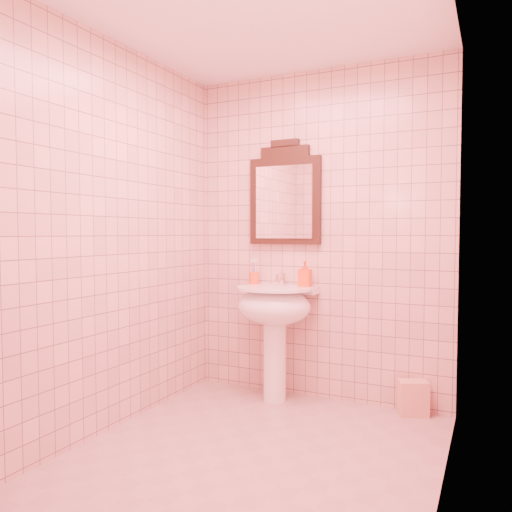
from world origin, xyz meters
The scene contains 8 objects.
floor centered at (0.00, 0.00, 0.00)m, with size 2.20×2.20×0.00m, color tan.
back_wall centered at (0.00, 1.10, 1.25)m, with size 2.00×0.02×2.50m, color tan.
pedestal_sink centered at (-0.26, 0.87, 0.66)m, with size 0.58×0.58×0.86m.
faucet centered at (-0.26, 1.01, 0.92)m, with size 0.04×0.16×0.11m.
mirror centered at (-0.26, 1.07, 1.55)m, with size 0.58×0.06×0.81m.
toothbrush_cup centered at (-0.50, 1.02, 0.91)m, with size 0.08×0.08×0.17m.
soap_dispenser centered at (-0.07, 1.00, 0.96)m, with size 0.09×0.09×0.19m, color #E44513.
towel centered at (0.73, 1.02, 0.12)m, with size 0.20×0.13×0.24m, color #E0A584.
Camera 1 is at (1.21, -2.54, 1.27)m, focal length 35.00 mm.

